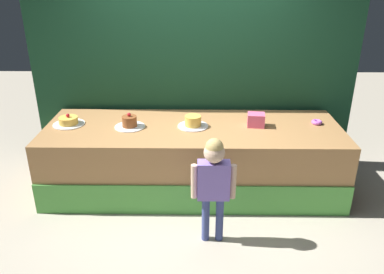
# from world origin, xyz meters

# --- Properties ---
(ground_plane) EXTENTS (12.00, 12.00, 0.00)m
(ground_plane) POSITION_xyz_m (0.00, 0.00, 0.00)
(ground_plane) COLOR #BCB29E
(stage_platform) EXTENTS (3.26, 1.13, 0.76)m
(stage_platform) POSITION_xyz_m (0.00, 0.55, 0.38)
(stage_platform) COLOR #B27F4C
(stage_platform) RESTS_ON ground_plane
(curtain_backdrop) EXTENTS (3.91, 0.08, 2.99)m
(curtain_backdrop) POSITION_xyz_m (0.00, 1.21, 1.49)
(curtain_backdrop) COLOR #19472D
(curtain_backdrop) RESTS_ON ground_plane
(child_figure) EXTENTS (0.40, 0.18, 1.04)m
(child_figure) POSITION_xyz_m (0.19, -0.40, 0.67)
(child_figure) COLOR #3F4C8C
(child_figure) RESTS_ON ground_plane
(pink_box) EXTENTS (0.20, 0.17, 0.14)m
(pink_box) POSITION_xyz_m (0.69, 0.59, 0.83)
(pink_box) COLOR #F05E8C
(pink_box) RESTS_ON stage_platform
(donut) EXTENTS (0.12, 0.12, 0.04)m
(donut) POSITION_xyz_m (1.39, 0.66, 0.78)
(donut) COLOR #CC66D8
(donut) RESTS_ON stage_platform
(cake_left) EXTENTS (0.35, 0.35, 0.13)m
(cake_left) POSITION_xyz_m (-1.39, 0.60, 0.80)
(cake_left) COLOR white
(cake_left) RESTS_ON stage_platform
(cake_center) EXTENTS (0.33, 0.33, 0.17)m
(cake_center) POSITION_xyz_m (-0.69, 0.54, 0.81)
(cake_center) COLOR white
(cake_center) RESTS_ON stage_platform
(cake_right) EXTENTS (0.34, 0.34, 0.12)m
(cake_right) POSITION_xyz_m (0.00, 0.56, 0.81)
(cake_right) COLOR silver
(cake_right) RESTS_ON stage_platform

